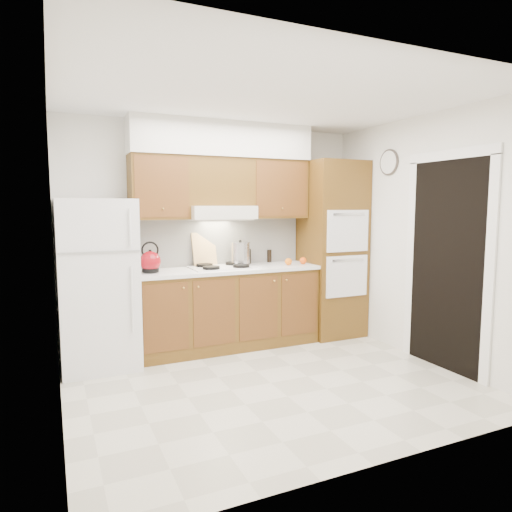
{
  "coord_description": "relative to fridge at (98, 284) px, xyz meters",
  "views": [
    {
      "loc": [
        -1.82,
        -3.69,
        1.66
      ],
      "look_at": [
        0.05,
        0.45,
        1.15
      ],
      "focal_mm": 32.0,
      "sensor_mm": 36.0,
      "label": 1
    }
  ],
  "objects": [
    {
      "name": "fridge",
      "position": [
        0.0,
        0.0,
        0.0
      ],
      "size": [
        0.75,
        0.72,
        1.72
      ],
      "primitive_type": "cube",
      "color": "white",
      "rests_on": "floor"
    },
    {
      "name": "upper_cab_over_hood",
      "position": [
        1.38,
        0.19,
        1.06
      ],
      "size": [
        0.75,
        0.33,
        0.55
      ],
      "primitive_type": "cube",
      "color": "brown",
      "rests_on": "range_hood"
    },
    {
      "name": "upper_cab_left",
      "position": [
        0.69,
        0.19,
        0.99
      ],
      "size": [
        0.63,
        0.33,
        0.7
      ],
      "primitive_type": "cube",
      "color": "brown",
      "rests_on": "wall_back"
    },
    {
      "name": "countertop",
      "position": [
        1.43,
        0.05,
        0.06
      ],
      "size": [
        2.13,
        0.62,
        0.04
      ],
      "primitive_type": "cube",
      "color": "white",
      "rests_on": "base_cabinets"
    },
    {
      "name": "oven_cabinet",
      "position": [
        2.85,
        0.03,
        0.24
      ],
      "size": [
        0.7,
        0.65,
        2.2
      ],
      "primitive_type": "cube",
      "color": "brown",
      "rests_on": "floor"
    },
    {
      "name": "floor",
      "position": [
        1.41,
        -1.14,
        -0.86
      ],
      "size": [
        3.6,
        3.6,
        0.0
      ],
      "primitive_type": "plane",
      "color": "beige",
      "rests_on": "ground"
    },
    {
      "name": "base_cabinets",
      "position": [
        1.43,
        0.06,
        -0.41
      ],
      "size": [
        2.11,
        0.6,
        0.9
      ],
      "primitive_type": "cube",
      "color": "brown",
      "rests_on": "floor"
    },
    {
      "name": "wall_right",
      "position": [
        3.21,
        -1.14,
        0.44
      ],
      "size": [
        0.02,
        3.0,
        2.6
      ],
      "primitive_type": "cube",
      "color": "white",
      "rests_on": "floor"
    },
    {
      "name": "ceiling",
      "position": [
        1.41,
        -1.14,
        1.74
      ],
      "size": [
        3.6,
        3.6,
        0.0
      ],
      "primitive_type": "plane",
      "color": "white",
      "rests_on": "wall_back"
    },
    {
      "name": "range_hood",
      "position": [
        1.38,
        0.13,
        0.71
      ],
      "size": [
        0.75,
        0.45,
        0.15
      ],
      "primitive_type": "cube",
      "color": "silver",
      "rests_on": "wall_back"
    },
    {
      "name": "wall_clock",
      "position": [
        3.19,
        -0.59,
        1.29
      ],
      "size": [
        0.02,
        0.3,
        0.3
      ],
      "primitive_type": "cylinder",
      "rotation": [
        0.0,
        1.57,
        0.0
      ],
      "color": "#3F3833",
      "rests_on": "wall_right"
    },
    {
      "name": "stock_pot",
      "position": [
        1.64,
        0.17,
        0.23
      ],
      "size": [
        0.23,
        0.23,
        0.24
      ],
      "primitive_type": "cylinder",
      "rotation": [
        0.0,
        0.0,
        0.0
      ],
      "color": "#ACACB1",
      "rests_on": "cooktop"
    },
    {
      "name": "wall_left",
      "position": [
        -0.4,
        -1.14,
        0.44
      ],
      "size": [
        0.02,
        3.0,
        2.6
      ],
      "primitive_type": "cube",
      "color": "white",
      "rests_on": "floor"
    },
    {
      "name": "kettle",
      "position": [
        0.54,
        0.02,
        0.2
      ],
      "size": [
        0.27,
        0.27,
        0.22
      ],
      "primitive_type": "sphere",
      "rotation": [
        0.0,
        0.0,
        -0.24
      ],
      "color": "maroon",
      "rests_on": "countertop"
    },
    {
      "name": "soffit",
      "position": [
        1.43,
        0.18,
        1.54
      ],
      "size": [
        2.13,
        0.36,
        0.4
      ],
      "primitive_type": "cube",
      "color": "silver",
      "rests_on": "wall_back"
    },
    {
      "name": "orange_near",
      "position": [
        2.39,
        -0.03,
        0.12
      ],
      "size": [
        0.1,
        0.1,
        0.09
      ],
      "primitive_type": "sphere",
      "rotation": [
        0.0,
        0.0,
        -0.2
      ],
      "color": "#FF4F0D",
      "rests_on": "countertop"
    },
    {
      "name": "doorway",
      "position": [
        3.19,
        -1.49,
        0.19
      ],
      "size": [
        0.02,
        0.9,
        2.1
      ],
      "primitive_type": "cube",
      "color": "black",
      "rests_on": "floor"
    },
    {
      "name": "orange_far",
      "position": [
        2.17,
        -0.05,
        0.12
      ],
      "size": [
        0.09,
        0.09,
        0.09
      ],
      "primitive_type": "sphere",
      "rotation": [
        0.0,
        0.0,
        0.07
      ],
      "color": "#E7580C",
      "rests_on": "countertop"
    },
    {
      "name": "upper_cab_right",
      "position": [
        2.12,
        0.19,
        0.99
      ],
      "size": [
        0.73,
        0.33,
        0.7
      ],
      "primitive_type": "cube",
      "color": "brown",
      "rests_on": "wall_back"
    },
    {
      "name": "backsplash",
      "position": [
        1.43,
        0.34,
        0.36
      ],
      "size": [
        2.11,
        0.03,
        0.56
      ],
      "primitive_type": "cube",
      "color": "white",
      "rests_on": "countertop"
    },
    {
      "name": "condiment_b",
      "position": [
        1.77,
        0.28,
        0.18
      ],
      "size": [
        0.07,
        0.07,
        0.19
      ],
      "primitive_type": "cylinder",
      "rotation": [
        0.0,
        0.0,
        0.23
      ],
      "color": "black",
      "rests_on": "countertop"
    },
    {
      "name": "condiment_a",
      "position": [
        1.81,
        0.31,
        0.17
      ],
      "size": [
        0.06,
        0.06,
        0.18
      ],
      "primitive_type": "cylinder",
      "rotation": [
        0.0,
        0.0,
        -0.21
      ],
      "color": "black",
      "rests_on": "countertop"
    },
    {
      "name": "cutting_board",
      "position": [
        1.24,
        0.31,
        0.28
      ],
      "size": [
        0.31,
        0.14,
        0.39
      ],
      "primitive_type": "cube",
      "rotation": [
        -0.21,
        0.0,
        0.15
      ],
      "color": "tan",
      "rests_on": "countertop"
    },
    {
      "name": "wall_back",
      "position": [
        1.41,
        0.36,
        0.44
      ],
      "size": [
        3.6,
        0.02,
        2.6
      ],
      "primitive_type": "cube",
      "color": "white",
      "rests_on": "floor"
    },
    {
      "name": "condiment_c",
      "position": [
        2.09,
        0.31,
        0.16
      ],
      "size": [
        0.07,
        0.07,
        0.16
      ],
      "primitive_type": "cylinder",
      "rotation": [
        0.0,
        0.0,
        -0.27
      ],
      "color": "black",
      "rests_on": "countertop"
    },
    {
      "name": "cooktop",
      "position": [
        1.38,
        0.07,
        0.09
      ],
      "size": [
        0.74,
        0.5,
        0.01
      ],
      "primitive_type": "cube",
      "color": "white",
      "rests_on": "countertop"
    }
  ]
}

